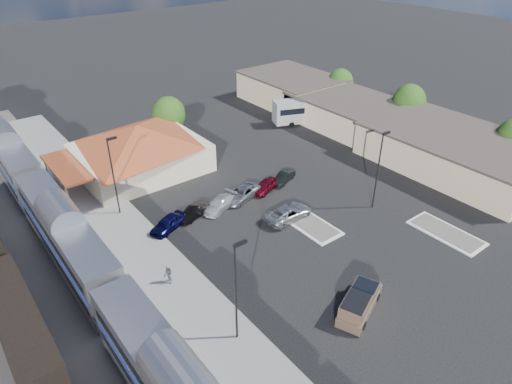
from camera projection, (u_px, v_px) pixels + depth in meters
ground at (292, 247)px, 44.89m from camera, size 280.00×280.00×0.00m
railbed at (48, 293)px, 39.25m from camera, size 16.00×100.00×0.12m
platform at (154, 263)px, 42.61m from camera, size 5.50×92.00×0.18m
passenger_train at (67, 239)px, 41.15m from camera, size 3.00×104.00×5.55m
freight_cars at (21, 330)px, 33.23m from camera, size 2.80×46.00×4.00m
station_depot at (139, 148)px, 57.24m from camera, size 18.35×12.24×6.20m
buildings_east at (369, 119)px, 68.21m from camera, size 14.40×51.40×4.80m
traffic_island_south at (308, 223)px, 48.31m from camera, size 3.30×7.50×0.21m
traffic_island_north at (446, 233)px, 46.77m from camera, size 3.30×7.50×0.21m
lamp_plat_s at (237, 285)px, 32.35m from camera, size 1.08×0.25×9.00m
lamp_plat_n at (113, 171)px, 47.33m from camera, size 1.08×0.25×9.00m
lamp_lot at (379, 164)px, 48.55m from camera, size 1.08×0.25×9.00m
tree_east_b at (409, 102)px, 68.83m from camera, size 4.94×4.94×6.96m
tree_east_c at (340, 83)px, 78.59m from camera, size 4.41×4.41×6.21m
tree_depot at (169, 114)px, 64.85m from camera, size 4.71×4.71×6.63m
pickup_truck at (360, 302)px, 37.11m from camera, size 6.03×4.05×1.96m
suv at (289, 213)px, 48.74m from camera, size 5.57×2.63×1.54m
coach_bus at (311, 109)px, 71.80m from camera, size 12.24×7.03×3.90m
person_b at (168, 275)px, 39.66m from camera, size 0.76×0.94×1.84m
parked_car_a at (168, 223)px, 47.13m from camera, size 4.76×3.27×1.50m
parked_car_b at (194, 212)px, 49.07m from camera, size 4.20×2.43×1.31m
parked_car_c at (220, 204)px, 50.53m from camera, size 5.05×3.37×1.36m
parked_car_d at (242, 193)px, 52.40m from camera, size 5.63×3.74×1.44m
parked_car_e at (265, 186)px, 53.90m from camera, size 4.33×2.83×1.37m
parked_car_f at (284, 177)px, 55.82m from camera, size 4.09×2.65×1.27m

